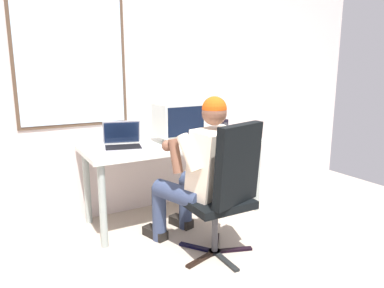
{
  "coord_description": "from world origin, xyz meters",
  "views": [
    {
      "loc": [
        -1.31,
        -1.36,
        1.45
      ],
      "look_at": [
        0.13,
        1.2,
        0.82
      ],
      "focal_mm": 32.94,
      "sensor_mm": 36.0,
      "label": 1
    }
  ],
  "objects_px": {
    "person_seated": "(200,171)",
    "coffee_mug": "(212,137)",
    "office_chair": "(227,185)",
    "crt_monitor": "(179,120)",
    "desk_speaker": "(223,127)",
    "desk": "(176,151)",
    "book_stack": "(211,133)",
    "laptop": "(123,141)",
    "wine_glass": "(225,132)",
    "cd_case": "(236,138)"
  },
  "relations": [
    {
      "from": "person_seated",
      "to": "coffee_mug",
      "type": "distance_m",
      "value": 0.65
    },
    {
      "from": "office_chair",
      "to": "crt_monitor",
      "type": "height_order",
      "value": "crt_monitor"
    },
    {
      "from": "desk_speaker",
      "to": "coffee_mug",
      "type": "height_order",
      "value": "desk_speaker"
    },
    {
      "from": "desk",
      "to": "book_stack",
      "type": "bearing_deg",
      "value": 4.73
    },
    {
      "from": "laptop",
      "to": "wine_glass",
      "type": "height_order",
      "value": "laptop"
    },
    {
      "from": "person_seated",
      "to": "laptop",
      "type": "xyz_separation_m",
      "value": [
        -0.41,
        0.69,
        0.16
      ]
    },
    {
      "from": "person_seated",
      "to": "crt_monitor",
      "type": "relative_size",
      "value": 2.82
    },
    {
      "from": "desk",
      "to": "crt_monitor",
      "type": "height_order",
      "value": "crt_monitor"
    },
    {
      "from": "crt_monitor",
      "to": "cd_case",
      "type": "xyz_separation_m",
      "value": [
        0.58,
        -0.15,
        -0.21
      ]
    },
    {
      "from": "desk",
      "to": "person_seated",
      "type": "bearing_deg",
      "value": -98.89
    },
    {
      "from": "wine_glass",
      "to": "crt_monitor",
      "type": "bearing_deg",
      "value": 155.43
    },
    {
      "from": "coffee_mug",
      "to": "book_stack",
      "type": "bearing_deg",
      "value": 59.26
    },
    {
      "from": "wine_glass",
      "to": "book_stack",
      "type": "distance_m",
      "value": 0.21
    },
    {
      "from": "wine_glass",
      "to": "book_stack",
      "type": "bearing_deg",
      "value": 97.21
    },
    {
      "from": "office_chair",
      "to": "person_seated",
      "type": "bearing_deg",
      "value": 105.33
    },
    {
      "from": "crt_monitor",
      "to": "person_seated",
      "type": "bearing_deg",
      "value": -102.33
    },
    {
      "from": "wine_glass",
      "to": "laptop",
      "type": "bearing_deg",
      "value": 167.32
    },
    {
      "from": "laptop",
      "to": "desk_speaker",
      "type": "bearing_deg",
      "value": 3.94
    },
    {
      "from": "office_chair",
      "to": "desk_speaker",
      "type": "relative_size",
      "value": 6.39
    },
    {
      "from": "desk_speaker",
      "to": "wine_glass",
      "type": "bearing_deg",
      "value": -121.23
    },
    {
      "from": "laptop",
      "to": "book_stack",
      "type": "bearing_deg",
      "value": -0.53
    },
    {
      "from": "office_chair",
      "to": "cd_case",
      "type": "distance_m",
      "value": 1.03
    },
    {
      "from": "coffee_mug",
      "to": "cd_case",
      "type": "bearing_deg",
      "value": 5.47
    },
    {
      "from": "office_chair",
      "to": "coffee_mug",
      "type": "relative_size",
      "value": 10.15
    },
    {
      "from": "person_seated",
      "to": "desk_speaker",
      "type": "relative_size",
      "value": 7.46
    },
    {
      "from": "desk_speaker",
      "to": "laptop",
      "type": "bearing_deg",
      "value": -176.06
    },
    {
      "from": "office_chair",
      "to": "cd_case",
      "type": "height_order",
      "value": "office_chair"
    },
    {
      "from": "desk",
      "to": "desk_speaker",
      "type": "height_order",
      "value": "desk_speaker"
    },
    {
      "from": "laptop",
      "to": "desk_speaker",
      "type": "relative_size",
      "value": 2.41
    },
    {
      "from": "laptop",
      "to": "cd_case",
      "type": "bearing_deg",
      "value": -8.86
    },
    {
      "from": "coffee_mug",
      "to": "desk",
      "type": "bearing_deg",
      "value": 152.21
    },
    {
      "from": "cd_case",
      "to": "coffee_mug",
      "type": "height_order",
      "value": "coffee_mug"
    },
    {
      "from": "laptop",
      "to": "desk",
      "type": "bearing_deg",
      "value": -4.92
    },
    {
      "from": "office_chair",
      "to": "book_stack",
      "type": "xyz_separation_m",
      "value": [
        0.45,
        0.95,
        0.2
      ]
    },
    {
      "from": "laptop",
      "to": "wine_glass",
      "type": "relative_size",
      "value": 3.22
    },
    {
      "from": "cd_case",
      "to": "laptop",
      "type": "bearing_deg",
      "value": 171.14
    },
    {
      "from": "wine_glass",
      "to": "coffee_mug",
      "type": "relative_size",
      "value": 1.19
    },
    {
      "from": "crt_monitor",
      "to": "book_stack",
      "type": "bearing_deg",
      "value": 3.11
    },
    {
      "from": "crt_monitor",
      "to": "coffee_mug",
      "type": "xyz_separation_m",
      "value": [
        0.26,
        -0.18,
        -0.16
      ]
    },
    {
      "from": "wine_glass",
      "to": "cd_case",
      "type": "relative_size",
      "value": 0.71
    },
    {
      "from": "person_seated",
      "to": "coffee_mug",
      "type": "bearing_deg",
      "value": 49.7
    },
    {
      "from": "laptop",
      "to": "coffee_mug",
      "type": "relative_size",
      "value": 3.83
    },
    {
      "from": "desk_speaker",
      "to": "cd_case",
      "type": "bearing_deg",
      "value": -92.06
    },
    {
      "from": "desk",
      "to": "person_seated",
      "type": "xyz_separation_m",
      "value": [
        -0.1,
        -0.64,
        -0.02
      ]
    },
    {
      "from": "person_seated",
      "to": "coffee_mug",
      "type": "relative_size",
      "value": 11.85
    },
    {
      "from": "office_chair",
      "to": "person_seated",
      "type": "xyz_separation_m",
      "value": [
        -0.07,
        0.27,
        0.06
      ]
    },
    {
      "from": "desk",
      "to": "cd_case",
      "type": "relative_size",
      "value": 9.86
    },
    {
      "from": "wine_glass",
      "to": "desk_speaker",
      "type": "relative_size",
      "value": 0.75
    },
    {
      "from": "desk",
      "to": "office_chair",
      "type": "distance_m",
      "value": 0.92
    },
    {
      "from": "crt_monitor",
      "to": "laptop",
      "type": "xyz_separation_m",
      "value": [
        -0.55,
        0.03,
        -0.15
      ]
    }
  ]
}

